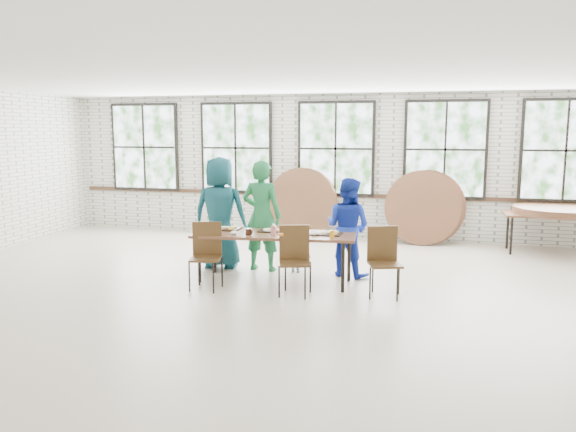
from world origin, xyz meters
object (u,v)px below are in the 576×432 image
(dining_table, at_px, (274,237))
(chair_near_left, at_px, (206,250))
(chair_near_right, at_px, (295,254))
(storage_table, at_px, (556,217))

(dining_table, xyz_separation_m, chair_near_left, (-0.86, -0.54, -0.13))
(chair_near_left, bearing_deg, chair_near_right, -12.75)
(chair_near_left, distance_m, storage_table, 6.48)
(dining_table, distance_m, chair_near_right, 0.68)
(chair_near_left, distance_m, chair_near_right, 1.30)
(chair_near_right, bearing_deg, dining_table, 113.93)
(dining_table, relative_size, storage_table, 1.36)
(chair_near_left, height_order, storage_table, chair_near_left)
(chair_near_right, relative_size, storage_table, 0.52)
(dining_table, relative_size, chair_near_right, 2.60)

